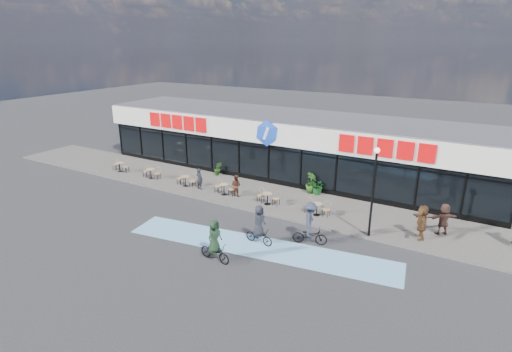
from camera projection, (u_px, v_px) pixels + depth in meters
The scene contains 21 objects.
ground at pixel (211, 219), 23.20m from camera, with size 120.00×120.00×0.00m, color #28282B.
sidewalk at pixel (251, 194), 26.87m from camera, with size 44.00×5.00×0.10m, color #5A5650.
bike_lane at pixel (258, 247), 20.07m from camera, with size 14.00×2.20×0.01m, color #6EAAD1.
building at pixel (287, 144), 30.59m from camera, with size 30.60×6.57×4.75m.
lamp_post at pixel (374, 184), 20.08m from camera, with size 0.28×0.28×4.79m.
bistro_set_0 at pixel (121, 166), 31.22m from camera, with size 1.54×0.62×0.90m.
bistro_set_1 at pixel (152, 172), 29.66m from camera, with size 1.54×0.62×0.90m.
bistro_set_2 at pixel (186, 180), 28.10m from camera, with size 1.54×0.62×0.90m.
bistro_set_3 at pixel (225, 188), 26.54m from camera, with size 1.54×0.62×0.90m.
bistro_set_4 at pixel (268, 197), 24.98m from camera, with size 1.54×0.62×0.90m.
bistro_set_5 at pixel (317, 207), 23.42m from camera, with size 1.54×0.62×0.90m.
potted_plant_left at pixel (218, 169), 30.31m from camera, with size 0.57×0.46×1.04m, color #264B15.
potted_plant_mid at pixel (311, 183), 26.78m from camera, with size 0.77×0.77×1.37m, color #1E4313.
potted_plant_right at pixel (318, 186), 26.51m from camera, with size 1.00×0.87×1.11m, color #134419.
patron_left at pixel (199, 179), 27.36m from camera, with size 0.55×0.36×1.50m, color black.
patron_right at pixel (236, 185), 26.19m from camera, with size 0.71×0.55×1.46m, color #472519.
pedestrian_a at pixel (422, 222), 20.43m from camera, with size 1.72×0.55×1.85m, color #50341C.
pedestrian_c at pixel (444, 219), 20.91m from camera, with size 1.61×0.51×1.73m, color brown.
cyclist_a at pixel (259, 229), 20.14m from camera, with size 1.62×0.84×2.09m.
cyclist_b at pixel (310, 226), 20.05m from camera, with size 1.86×1.32×2.27m.
cyclist_c at pixel (215, 245), 18.55m from camera, with size 1.78×0.86×2.09m.
Camera 1 is at (12.86, -17.01, 9.82)m, focal length 28.00 mm.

